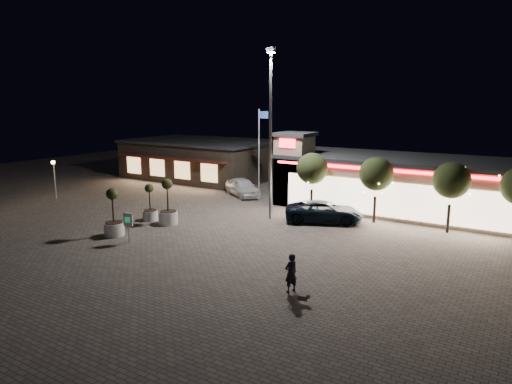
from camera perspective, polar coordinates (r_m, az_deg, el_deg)
The scene contains 17 objects.
ground at distance 29.18m, azimuth -9.63°, elevation -6.16°, with size 90.00×90.00×0.00m, color #6E6459.
retail_building at distance 38.26m, azimuth 17.55°, elevation 1.07°, with size 20.40×8.40×6.10m.
restaurant_building at distance 52.56m, azimuth -6.90°, elevation 4.16°, with size 16.40×11.00×4.30m.
floodlight_pole at distance 33.24m, azimuth 1.82°, elevation 8.46°, with size 0.60×0.40×12.38m.
flagpole at distance 39.68m, azimuth 0.50°, elevation 5.65°, with size 0.95×0.10×8.00m.
lamp_post_west at distance 44.58m, azimuth -23.95°, elevation 2.34°, with size 0.36×0.36×3.48m.
string_tree_a at distance 35.33m, azimuth 7.03°, elevation 2.92°, with size 2.42×2.42×4.79m.
string_tree_b at distance 33.59m, azimuth 14.81°, elevation 2.18°, with size 2.42×2.42×4.79m.
string_tree_c at distance 32.53m, azimuth 23.25°, elevation 1.34°, with size 2.42×2.42×4.79m.
pickup_truck at distance 33.51m, azimuth 8.50°, elevation -2.44°, with size 2.58×5.59×1.55m, color black.
white_sedan at distance 42.18m, azimuth -1.67°, elevation 0.62°, with size 1.96×4.87×1.66m, color white.
pedestrian at distance 21.37m, azimuth 4.40°, elevation -10.06°, with size 0.67×0.44×1.84m, color black.
dog at distance 20.49m, azimuth 6.08°, elevation -12.99°, with size 0.54×0.31×0.29m.
planter_left at distance 34.48m, azimuth -13.10°, elevation -2.10°, with size 1.12×1.12×2.75m.
planter_mid at distance 31.23m, azimuth -17.36°, elevation -3.49°, with size 1.29×1.29×3.17m.
planter_right at distance 33.19m, azimuth -10.94°, elevation -2.23°, with size 1.35×1.35×3.31m.
valet_sign at distance 29.33m, azimuth -15.70°, elevation -3.65°, with size 0.61×0.23×1.89m.
Camera 1 is at (18.50, -20.80, 8.74)m, focal length 32.00 mm.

